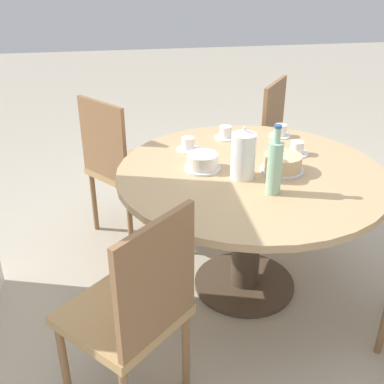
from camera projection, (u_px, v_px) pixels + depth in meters
The scene contains 13 objects.
ground_plane at pixel (244, 285), 2.79m from camera, with size 14.00×14.00×0.00m, color #B2A893.
dining_table at pixel (249, 197), 2.52m from camera, with size 1.37×1.37×0.73m.
chair_b at pixel (289, 147), 3.33m from camera, with size 0.59×0.59×0.95m.
chair_c at pixel (122, 164), 3.07m from camera, with size 0.59×0.59×0.95m.
chair_d at pixel (133, 310), 1.85m from camera, with size 0.59×0.59×0.95m.
coffee_pot at pixel (243, 154), 2.33m from camera, with size 0.12×0.12×0.26m.
water_bottle at pixel (275, 166), 2.17m from camera, with size 0.07×0.07×0.33m.
cake_main at pixel (282, 163), 2.43m from camera, with size 0.22×0.22×0.09m.
cake_second at pixel (203, 162), 2.45m from camera, with size 0.19×0.19×0.08m.
cup_a at pixel (280, 132), 2.87m from camera, with size 0.13×0.13×0.07m.
cup_b at pixel (226, 133), 2.84m from camera, with size 0.13×0.13×0.07m.
cup_c at pixel (188, 145), 2.68m from camera, with size 0.13×0.13×0.07m.
cup_d at pixel (297, 149), 2.62m from camera, with size 0.13×0.13×0.07m.
Camera 1 is at (-2.15, 0.64, 1.76)m, focal length 45.00 mm.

